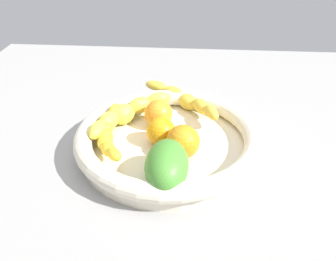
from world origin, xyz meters
The scene contains 9 objects.
kitchen_counter centered at (0.00, 0.00, 1.50)cm, with size 120.00×120.00×3.00cm, color #979694.
fruit_bowl centered at (0.00, 0.00, 5.75)cm, with size 36.19×36.19×5.34cm.
banana_draped_left centered at (-9.39, 6.51, 7.58)cm, with size 15.30×19.11×4.77cm.
banana_draped_right centered at (-11.48, -1.38, 7.35)cm, with size 7.45×19.91×4.54cm.
banana_arching_top centered at (2.96, 13.90, 7.41)cm, with size 17.69×16.76×4.59cm.
orange_front centered at (3.05, -3.76, 7.98)cm, with size 6.26×6.26×6.26cm, color orange.
orange_mid_left centered at (-1.40, -0.29, 7.65)cm, with size 5.61×5.61×5.61cm, color orange.
orange_mid_right centered at (-2.48, 6.44, 7.77)cm, with size 5.85×5.85×5.85cm, color orange.
mango_green centered at (0.67, -11.45, 8.35)cm, with size 11.76×7.29×7.02cm, color #468C2F.
Camera 1 is at (4.53, -58.27, 44.93)cm, focal length 38.49 mm.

